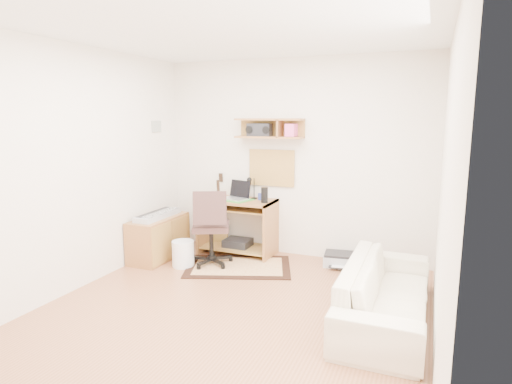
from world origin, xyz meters
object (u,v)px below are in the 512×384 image
at_px(desk, 238,227).
at_px(task_chair, 211,227).
at_px(sofa, 386,282).
at_px(cabinet, 159,238).
at_px(printer, 340,259).

xyz_separation_m(desk, task_chair, (-0.12, -0.54, 0.12)).
bearing_deg(task_chair, sofa, -43.33).
bearing_deg(sofa, cabinet, 76.65).
bearing_deg(sofa, desk, 58.51).
xyz_separation_m(task_chair, printer, (1.52, 0.58, -0.41)).
distance_m(printer, sofa, 1.50).
height_order(cabinet, sofa, sofa).
height_order(task_chair, sofa, task_chair).
distance_m(task_chair, printer, 1.68).
distance_m(desk, printer, 1.43).
bearing_deg(desk, cabinet, -147.26).
height_order(desk, sofa, desk).
relative_size(printer, sofa, 0.22).
distance_m(cabinet, sofa, 3.04).
height_order(cabinet, printer, cabinet).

